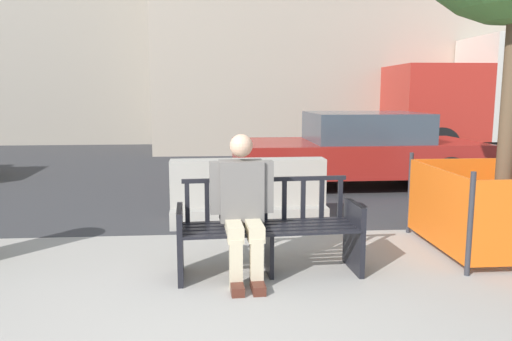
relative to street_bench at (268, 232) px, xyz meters
name	(u,v)px	position (x,y,z in m)	size (l,w,h in m)	color
street_asphalt	(217,164)	(-0.48, 7.35, -0.39)	(120.00, 12.00, 0.01)	#333335
street_bench	(268,232)	(0.00, 0.00, 0.00)	(1.72, 0.62, 0.88)	black
seated_person	(242,204)	(-0.25, -0.07, 0.29)	(0.59, 0.74, 1.31)	#66605B
jersey_barrier_centre	(248,197)	(-0.07, 1.85, -0.06)	(2.02, 0.73, 0.84)	#9E998E
construction_fence	(501,205)	(2.56, 0.51, 0.09)	(1.50, 1.50, 0.98)	#2D2D33
car_sedan_mid	(357,150)	(2.06, 4.30, 0.27)	(4.38, 2.06, 1.33)	maroon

